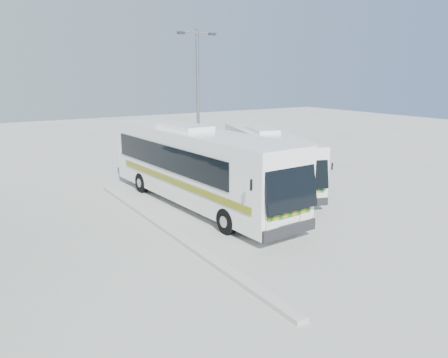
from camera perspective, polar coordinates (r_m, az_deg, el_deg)
ground at (r=17.50m, az=2.52°, el=-7.45°), size 100.00×100.00×0.00m
kerb_divider at (r=18.02m, az=-7.22°, el=-6.65°), size 0.40×16.00×0.15m
coach_main at (r=21.11m, az=-3.59°, el=1.87°), size 3.43×13.25×3.64m
coach_adjacent at (r=25.00m, az=5.66°, el=2.88°), size 5.43×11.00×3.02m
lamppost at (r=23.51m, az=-3.42°, el=9.77°), size 2.09×0.47×8.54m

